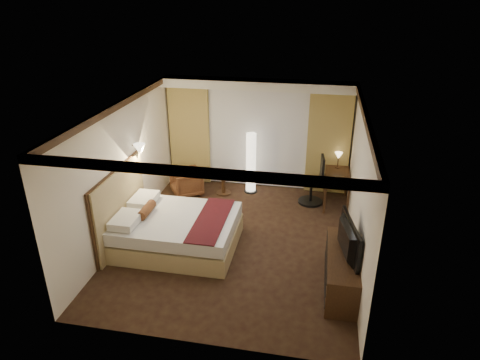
% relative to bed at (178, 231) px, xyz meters
% --- Properties ---
extents(floor, '(4.50, 5.50, 0.01)m').
position_rel_bed_xyz_m(floor, '(1.07, 0.39, -0.33)').
color(floor, black).
rests_on(floor, ground).
extents(ceiling, '(4.50, 5.50, 0.01)m').
position_rel_bed_xyz_m(ceiling, '(1.07, 0.39, 2.37)').
color(ceiling, white).
rests_on(ceiling, back_wall).
extents(back_wall, '(4.50, 0.02, 2.70)m').
position_rel_bed_xyz_m(back_wall, '(1.07, 3.14, 1.02)').
color(back_wall, white).
rests_on(back_wall, floor).
extents(left_wall, '(0.02, 5.50, 2.70)m').
position_rel_bed_xyz_m(left_wall, '(-1.18, 0.39, 1.02)').
color(left_wall, white).
rests_on(left_wall, floor).
extents(right_wall, '(0.02, 5.50, 2.70)m').
position_rel_bed_xyz_m(right_wall, '(3.32, 0.39, 1.02)').
color(right_wall, white).
rests_on(right_wall, floor).
extents(crown_molding, '(4.50, 5.50, 0.12)m').
position_rel_bed_xyz_m(crown_molding, '(1.07, 0.39, 2.31)').
color(crown_molding, black).
rests_on(crown_molding, ceiling).
extents(soffit, '(4.50, 0.50, 0.20)m').
position_rel_bed_xyz_m(soffit, '(1.07, 2.89, 2.27)').
color(soffit, white).
rests_on(soffit, ceiling).
extents(curtain_sheer, '(2.48, 0.04, 2.45)m').
position_rel_bed_xyz_m(curtain_sheer, '(1.07, 3.06, 0.92)').
color(curtain_sheer, silver).
rests_on(curtain_sheer, back_wall).
extents(curtain_left_drape, '(1.00, 0.14, 2.45)m').
position_rel_bed_xyz_m(curtain_left_drape, '(-0.63, 3.00, 0.92)').
color(curtain_left_drape, '#A68E4C').
rests_on(curtain_left_drape, back_wall).
extents(curtain_right_drape, '(1.00, 0.14, 2.45)m').
position_rel_bed_xyz_m(curtain_right_drape, '(2.77, 3.00, 0.92)').
color(curtain_right_drape, '#A68E4C').
rests_on(curtain_right_drape, back_wall).
extents(wall_sconce, '(0.24, 0.24, 0.24)m').
position_rel_bed_xyz_m(wall_sconce, '(-1.02, 0.87, 1.29)').
color(wall_sconce, white).
rests_on(wall_sconce, left_wall).
extents(bed, '(2.24, 1.75, 0.66)m').
position_rel_bed_xyz_m(bed, '(0.00, 0.00, 0.00)').
color(bed, white).
rests_on(bed, floor).
extents(headboard, '(0.12, 2.05, 1.50)m').
position_rel_bed_xyz_m(headboard, '(-1.13, -0.00, 0.42)').
color(headboard, tan).
rests_on(headboard, floor).
extents(armchair, '(0.89, 0.90, 0.69)m').
position_rel_bed_xyz_m(armchair, '(-0.53, 2.22, 0.02)').
color(armchair, '#4C2C16').
rests_on(armchair, floor).
extents(side_table, '(0.50, 0.50, 0.55)m').
position_rel_bed_xyz_m(side_table, '(0.35, 2.43, -0.05)').
color(side_table, black).
rests_on(side_table, floor).
extents(floor_lamp, '(0.32, 0.32, 1.52)m').
position_rel_bed_xyz_m(floor_lamp, '(0.98, 2.66, 0.43)').
color(floor_lamp, white).
rests_on(floor_lamp, floor).
extents(desk, '(0.55, 1.10, 0.75)m').
position_rel_bed_xyz_m(desk, '(3.02, 2.38, 0.05)').
color(desk, black).
rests_on(desk, floor).
extents(desk_lamp, '(0.18, 0.18, 0.34)m').
position_rel_bed_xyz_m(desk_lamp, '(3.02, 2.78, 0.59)').
color(desk_lamp, '#FFD899').
rests_on(desk_lamp, desk).
extents(office_chair, '(0.62, 0.62, 1.17)m').
position_rel_bed_xyz_m(office_chair, '(2.45, 2.33, 0.26)').
color(office_chair, black).
rests_on(office_chair, floor).
extents(dresser, '(0.50, 1.68, 0.65)m').
position_rel_bed_xyz_m(dresser, '(3.07, -0.68, -0.00)').
color(dresser, black).
rests_on(dresser, floor).
extents(television, '(0.86, 1.23, 0.15)m').
position_rel_bed_xyz_m(television, '(3.04, -0.68, 0.65)').
color(television, black).
rests_on(television, dresser).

